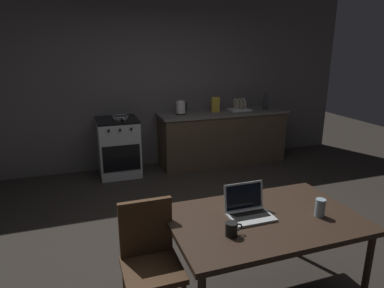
{
  "coord_description": "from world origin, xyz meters",
  "views": [
    {
      "loc": [
        -1.14,
        -2.86,
        1.94
      ],
      "look_at": [
        0.08,
        0.68,
        0.85
      ],
      "focal_mm": 31.75,
      "sensor_mm": 36.0,
      "label": 1
    }
  ],
  "objects_px": {
    "bottle": "(265,102)",
    "dining_table": "(264,225)",
    "stove_oven": "(119,147)",
    "dish_rack": "(239,108)",
    "coffee_mug": "(232,229)",
    "chair": "(150,256)",
    "cereal_box": "(215,105)",
    "frying_pan": "(121,117)",
    "drinking_glass": "(320,208)",
    "laptop": "(249,210)",
    "electric_kettle": "(181,108)"
  },
  "relations": [
    {
      "from": "stove_oven",
      "to": "bottle",
      "type": "relative_size",
      "value": 3.31
    },
    {
      "from": "laptop",
      "to": "bottle",
      "type": "xyz_separation_m",
      "value": [
        1.92,
        3.01,
        0.24
      ]
    },
    {
      "from": "drinking_glass",
      "to": "electric_kettle",
      "type": "bearing_deg",
      "value": 91.21
    },
    {
      "from": "chair",
      "to": "bottle",
      "type": "relative_size",
      "value": 3.39
    },
    {
      "from": "chair",
      "to": "bottle",
      "type": "distance_m",
      "value": 4.03
    },
    {
      "from": "coffee_mug",
      "to": "frying_pan",
      "type": "bearing_deg",
      "value": 95.12
    },
    {
      "from": "dining_table",
      "to": "chair",
      "type": "relative_size",
      "value": 1.55
    },
    {
      "from": "chair",
      "to": "drinking_glass",
      "type": "relative_size",
      "value": 6.66
    },
    {
      "from": "chair",
      "to": "laptop",
      "type": "bearing_deg",
      "value": 20.12
    },
    {
      "from": "dining_table",
      "to": "chair",
      "type": "distance_m",
      "value": 0.86
    },
    {
      "from": "dining_table",
      "to": "drinking_glass",
      "type": "distance_m",
      "value": 0.43
    },
    {
      "from": "stove_oven",
      "to": "cereal_box",
      "type": "xyz_separation_m",
      "value": [
        1.6,
        0.02,
        0.56
      ]
    },
    {
      "from": "chair",
      "to": "cereal_box",
      "type": "distance_m",
      "value": 3.56
    },
    {
      "from": "frying_pan",
      "to": "drinking_glass",
      "type": "xyz_separation_m",
      "value": [
        1.02,
        -3.21,
        -0.12
      ]
    },
    {
      "from": "drinking_glass",
      "to": "dish_rack",
      "type": "xyz_separation_m",
      "value": [
        0.96,
        3.24,
        0.14
      ]
    },
    {
      "from": "chair",
      "to": "laptop",
      "type": "xyz_separation_m",
      "value": [
        0.75,
        -0.03,
        0.24
      ]
    },
    {
      "from": "bottle",
      "to": "drinking_glass",
      "type": "xyz_separation_m",
      "value": [
        -1.43,
        -3.19,
        -0.22
      ]
    },
    {
      "from": "drinking_glass",
      "to": "cereal_box",
      "type": "bearing_deg",
      "value": 80.74
    },
    {
      "from": "frying_pan",
      "to": "coffee_mug",
      "type": "bearing_deg",
      "value": -84.88
    },
    {
      "from": "dining_table",
      "to": "frying_pan",
      "type": "xyz_separation_m",
      "value": [
        -0.63,
        3.09,
        0.25
      ]
    },
    {
      "from": "bottle",
      "to": "frying_pan",
      "type": "xyz_separation_m",
      "value": [
        -2.45,
        0.02,
        -0.1
      ]
    },
    {
      "from": "drinking_glass",
      "to": "cereal_box",
      "type": "distance_m",
      "value": 3.31
    },
    {
      "from": "cereal_box",
      "to": "drinking_glass",
      "type": "bearing_deg",
      "value": -99.26
    },
    {
      "from": "stove_oven",
      "to": "electric_kettle",
      "type": "xyz_separation_m",
      "value": [
        1.0,
        0.0,
        0.55
      ]
    },
    {
      "from": "chair",
      "to": "coffee_mug",
      "type": "xyz_separation_m",
      "value": [
        0.51,
        -0.23,
        0.24
      ]
    },
    {
      "from": "stove_oven",
      "to": "chair",
      "type": "bearing_deg",
      "value": -93.18
    },
    {
      "from": "bottle",
      "to": "frying_pan",
      "type": "distance_m",
      "value": 2.45
    },
    {
      "from": "laptop",
      "to": "drinking_glass",
      "type": "distance_m",
      "value": 0.52
    },
    {
      "from": "dining_table",
      "to": "coffee_mug",
      "type": "xyz_separation_m",
      "value": [
        -0.34,
        -0.15,
        0.11
      ]
    },
    {
      "from": "laptop",
      "to": "dish_rack",
      "type": "relative_size",
      "value": 0.94
    },
    {
      "from": "coffee_mug",
      "to": "chair",
      "type": "bearing_deg",
      "value": 155.53
    },
    {
      "from": "bottle",
      "to": "dish_rack",
      "type": "xyz_separation_m",
      "value": [
        -0.46,
        0.05,
        -0.08
      ]
    },
    {
      "from": "stove_oven",
      "to": "dining_table",
      "type": "distance_m",
      "value": 3.2
    },
    {
      "from": "coffee_mug",
      "to": "cereal_box",
      "type": "distance_m",
      "value": 3.53
    },
    {
      "from": "chair",
      "to": "frying_pan",
      "type": "xyz_separation_m",
      "value": [
        0.22,
        3.01,
        0.38
      ]
    },
    {
      "from": "frying_pan",
      "to": "drinking_glass",
      "type": "relative_size",
      "value": 3.06
    },
    {
      "from": "dining_table",
      "to": "bottle",
      "type": "xyz_separation_m",
      "value": [
        1.82,
        3.07,
        0.35
      ]
    },
    {
      "from": "dish_rack",
      "to": "coffee_mug",
      "type": "bearing_deg",
      "value": -117.39
    },
    {
      "from": "electric_kettle",
      "to": "frying_pan",
      "type": "relative_size",
      "value": 0.54
    },
    {
      "from": "chair",
      "to": "cereal_box",
      "type": "relative_size",
      "value": 3.73
    },
    {
      "from": "dining_table",
      "to": "frying_pan",
      "type": "bearing_deg",
      "value": 101.51
    },
    {
      "from": "stove_oven",
      "to": "coffee_mug",
      "type": "bearing_deg",
      "value": -84.01
    },
    {
      "from": "drinking_glass",
      "to": "dish_rack",
      "type": "height_order",
      "value": "dish_rack"
    },
    {
      "from": "dining_table",
      "to": "frying_pan",
      "type": "height_order",
      "value": "frying_pan"
    },
    {
      "from": "dining_table",
      "to": "stove_oven",
      "type": "bearing_deg",
      "value": 102.33
    },
    {
      "from": "bottle",
      "to": "dining_table",
      "type": "bearing_deg",
      "value": -120.63
    },
    {
      "from": "coffee_mug",
      "to": "cereal_box",
      "type": "height_order",
      "value": "cereal_box"
    },
    {
      "from": "stove_oven",
      "to": "dish_rack",
      "type": "distance_m",
      "value": 2.09
    },
    {
      "from": "laptop",
      "to": "electric_kettle",
      "type": "xyz_separation_m",
      "value": [
        0.42,
        3.06,
        0.22
      ]
    },
    {
      "from": "laptop",
      "to": "cereal_box",
      "type": "relative_size",
      "value": 1.32
    }
  ]
}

